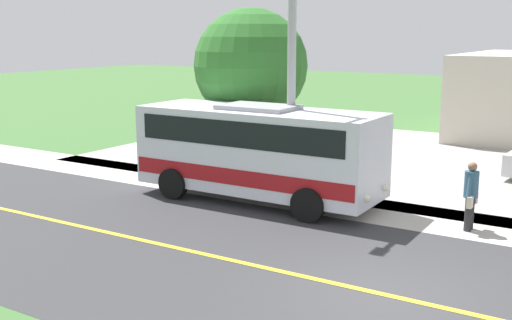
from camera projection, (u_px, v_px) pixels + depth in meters
ground_plane at (384, 295)px, 11.57m from camera, size 120.00×120.00×0.00m
road_surface at (384, 295)px, 11.56m from camera, size 8.00×100.00×0.01m
sidewalk at (457, 223)px, 15.90m from camera, size 2.40×100.00×0.01m
road_centre_line at (384, 294)px, 11.56m from camera, size 0.16×100.00×0.00m
shuttle_bus_front at (258, 148)px, 17.77m from camera, size 2.58×7.15×2.74m
pedestrian_with_bags at (471, 194)px, 15.18m from camera, size 0.72×0.34×1.69m
street_light_pole at (289, 56)px, 17.21m from camera, size 1.97×0.24×7.40m
tree_curbside at (251, 66)px, 20.88m from camera, size 3.80×3.80×5.54m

